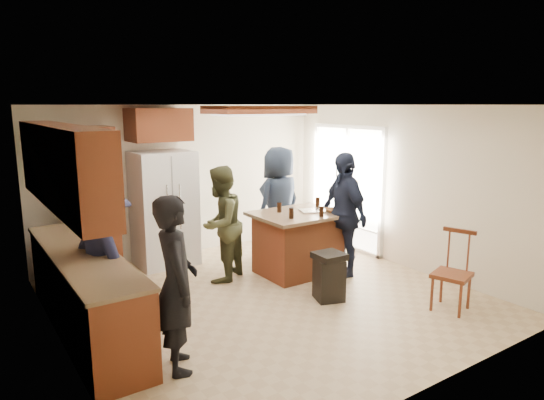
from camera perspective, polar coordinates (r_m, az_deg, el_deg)
room_shell at (r=10.29m, az=14.90°, el=1.63°), size 8.00×5.20×5.00m
person_front_left at (r=4.69m, az=-11.22°, el=-9.67°), size 0.60×0.72×1.70m
person_behind_left at (r=6.95m, az=-6.07°, el=-2.83°), size 0.95×0.86×1.66m
person_behind_right at (r=7.87m, az=0.86°, el=-0.41°), size 1.01×0.78×1.85m
person_side_right at (r=7.19m, az=8.40°, el=-1.69°), size 0.75×1.16×1.84m
person_counter at (r=5.70m, az=-18.93°, el=-6.57°), size 0.78×1.16×1.65m
left_cabinetry at (r=5.69m, az=-21.99°, el=-5.43°), size 0.64×3.00×2.30m
back_wall_units at (r=7.53m, az=-18.48°, el=2.01°), size 1.80×0.60×2.45m
refrigerator at (r=7.78m, az=-12.56°, el=-0.99°), size 0.90×0.76×1.80m
kitchen_island at (r=7.29m, az=3.05°, el=-5.00°), size 1.28×1.03×0.93m
island_items at (r=7.22m, az=5.13°, el=-1.13°), size 0.92×0.63×0.15m
trash_bin at (r=6.40m, az=6.73°, el=-8.87°), size 0.43×0.43×0.63m
spindle_chair at (r=6.41m, az=20.45°, el=-8.20°), size 0.53×0.53×0.99m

